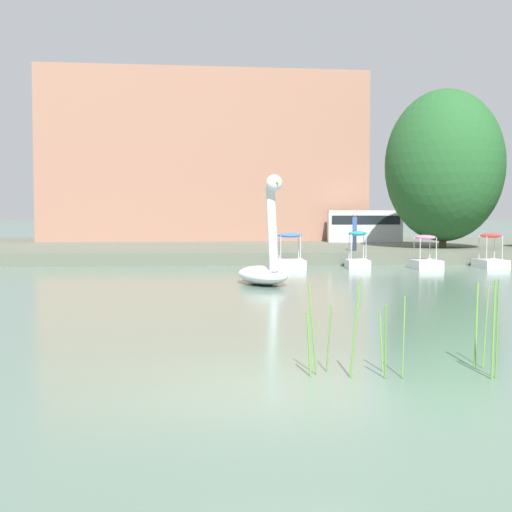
{
  "coord_description": "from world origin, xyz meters",
  "views": [
    {
      "loc": [
        -0.91,
        -9.17,
        2.3
      ],
      "look_at": [
        0.25,
        16.92,
        0.79
      ],
      "focal_mm": 50.03,
      "sensor_mm": 36.0,
      "label": 1
    }
  ],
  "objects_px": {
    "pedal_boat_pink": "(425,259)",
    "parked_van": "(364,225)",
    "pedal_boat_blue": "(290,259)",
    "pedal_boat_teal": "(357,258)",
    "person_on_path": "(355,231)",
    "tree_willow_overhanging": "(444,166)",
    "pedal_boat_red": "(490,258)",
    "swan_boat": "(264,266)"
  },
  "relations": [
    {
      "from": "pedal_boat_pink",
      "to": "parked_van",
      "type": "relative_size",
      "value": 0.42
    },
    {
      "from": "pedal_boat_blue",
      "to": "pedal_boat_teal",
      "type": "xyz_separation_m",
      "value": [
        2.93,
        0.02,
        0.02
      ]
    },
    {
      "from": "pedal_boat_pink",
      "to": "person_on_path",
      "type": "bearing_deg",
      "value": 122.73
    },
    {
      "from": "parked_van",
      "to": "pedal_boat_teal",
      "type": "bearing_deg",
      "value": -102.29
    },
    {
      "from": "pedal_boat_teal",
      "to": "pedal_boat_blue",
      "type": "bearing_deg",
      "value": -179.56
    },
    {
      "from": "pedal_boat_teal",
      "to": "tree_willow_overhanging",
      "type": "height_order",
      "value": "tree_willow_overhanging"
    },
    {
      "from": "pedal_boat_red",
      "to": "tree_willow_overhanging",
      "type": "relative_size",
      "value": 0.22
    },
    {
      "from": "pedal_boat_pink",
      "to": "parked_van",
      "type": "distance_m",
      "value": 14.82
    },
    {
      "from": "swan_boat",
      "to": "parked_van",
      "type": "relative_size",
      "value": 0.76
    },
    {
      "from": "pedal_boat_pink",
      "to": "pedal_boat_red",
      "type": "distance_m",
      "value": 3.09
    },
    {
      "from": "pedal_boat_pink",
      "to": "pedal_boat_red",
      "type": "bearing_deg",
      "value": 9.78
    },
    {
      "from": "tree_willow_overhanging",
      "to": "pedal_boat_red",
      "type": "bearing_deg",
      "value": -88.21
    },
    {
      "from": "pedal_boat_red",
      "to": "tree_willow_overhanging",
      "type": "distance_m",
      "value": 7.61
    },
    {
      "from": "pedal_boat_blue",
      "to": "pedal_boat_teal",
      "type": "height_order",
      "value": "pedal_boat_teal"
    },
    {
      "from": "swan_boat",
      "to": "pedal_boat_pink",
      "type": "height_order",
      "value": "swan_boat"
    },
    {
      "from": "pedal_boat_red",
      "to": "tree_willow_overhanging",
      "type": "bearing_deg",
      "value": 91.79
    },
    {
      "from": "person_on_path",
      "to": "parked_van",
      "type": "bearing_deg",
      "value": 76.56
    },
    {
      "from": "pedal_boat_red",
      "to": "parked_van",
      "type": "height_order",
      "value": "parked_van"
    },
    {
      "from": "pedal_boat_teal",
      "to": "pedal_boat_pink",
      "type": "bearing_deg",
      "value": -9.18
    },
    {
      "from": "pedal_boat_blue",
      "to": "person_on_path",
      "type": "bearing_deg",
      "value": 43.58
    },
    {
      "from": "swan_boat",
      "to": "tree_willow_overhanging",
      "type": "distance_m",
      "value": 17.25
    },
    {
      "from": "pedal_boat_teal",
      "to": "pedal_boat_pink",
      "type": "distance_m",
      "value": 2.86
    },
    {
      "from": "parked_van",
      "to": "swan_boat",
      "type": "bearing_deg",
      "value": -109.46
    },
    {
      "from": "tree_willow_overhanging",
      "to": "parked_van",
      "type": "xyz_separation_m",
      "value": [
        -2.55,
        8.05,
        -3.19
      ]
    },
    {
      "from": "pedal_boat_blue",
      "to": "person_on_path",
      "type": "xyz_separation_m",
      "value": [
        3.4,
        3.24,
        1.1
      ]
    },
    {
      "from": "pedal_boat_blue",
      "to": "tree_willow_overhanging",
      "type": "relative_size",
      "value": 0.24
    },
    {
      "from": "pedal_boat_teal",
      "to": "parked_van",
      "type": "bearing_deg",
      "value": 77.71
    },
    {
      "from": "swan_boat",
      "to": "person_on_path",
      "type": "relative_size",
      "value": 1.96
    },
    {
      "from": "pedal_boat_blue",
      "to": "tree_willow_overhanging",
      "type": "height_order",
      "value": "tree_willow_overhanging"
    },
    {
      "from": "swan_boat",
      "to": "pedal_boat_red",
      "type": "height_order",
      "value": "swan_boat"
    },
    {
      "from": "pedal_boat_pink",
      "to": "parked_van",
      "type": "height_order",
      "value": "parked_van"
    },
    {
      "from": "pedal_boat_blue",
      "to": "pedal_boat_teal",
      "type": "relative_size",
      "value": 1.07
    },
    {
      "from": "pedal_boat_pink",
      "to": "pedal_boat_red",
      "type": "xyz_separation_m",
      "value": [
        3.04,
        0.52,
        0.02
      ]
    },
    {
      "from": "pedal_boat_teal",
      "to": "pedal_boat_red",
      "type": "height_order",
      "value": "pedal_boat_teal"
    },
    {
      "from": "pedal_boat_blue",
      "to": "tree_willow_overhanging",
      "type": "bearing_deg",
      "value": 36.15
    },
    {
      "from": "pedal_boat_blue",
      "to": "pedal_boat_red",
      "type": "height_order",
      "value": "pedal_boat_blue"
    },
    {
      "from": "pedal_boat_pink",
      "to": "tree_willow_overhanging",
      "type": "xyz_separation_m",
      "value": [
        2.85,
        6.72,
        4.43
      ]
    },
    {
      "from": "swan_boat",
      "to": "pedal_boat_blue",
      "type": "distance_m",
      "value": 7.19
    },
    {
      "from": "person_on_path",
      "to": "pedal_boat_red",
      "type": "bearing_deg",
      "value": -30.22
    },
    {
      "from": "pedal_boat_teal",
      "to": "parked_van",
      "type": "relative_size",
      "value": 0.4
    },
    {
      "from": "person_on_path",
      "to": "tree_willow_overhanging",
      "type": "bearing_deg",
      "value": 30.37
    },
    {
      "from": "swan_boat",
      "to": "pedal_boat_blue",
      "type": "height_order",
      "value": "swan_boat"
    }
  ]
}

